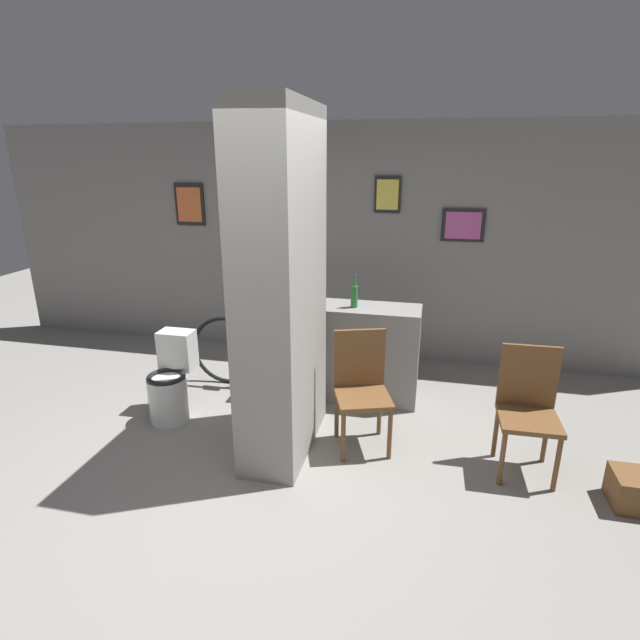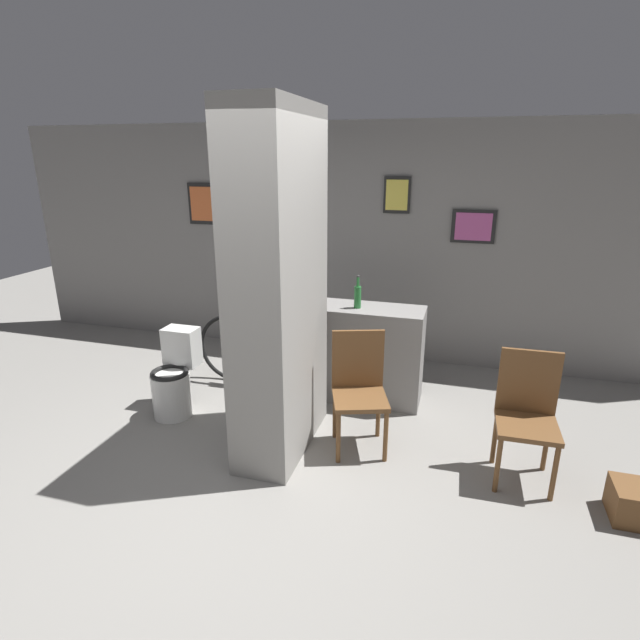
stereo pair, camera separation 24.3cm
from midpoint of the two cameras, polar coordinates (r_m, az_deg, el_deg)
name	(u,v)px [view 1 (the left image)]	position (r m, az deg, el deg)	size (l,w,h in m)	color
ground_plane	(246,480)	(3.86, -10.34, -17.58)	(14.00, 14.00, 0.00)	gray
wall_back	(324,243)	(5.72, -0.77, 8.81)	(8.00, 0.09, 2.60)	gray
pillar_center	(282,290)	(3.71, -6.30, 3.45)	(0.47, 1.08, 2.60)	gray
counter_shelf	(347,351)	(4.79, 1.63, -3.61)	(1.36, 0.44, 0.92)	gray
toilet	(171,383)	(4.68, -18.11, -6.88)	(0.34, 0.50, 0.76)	silver
chair_near_pillar	(361,385)	(3.99, 3.00, -7.44)	(0.53, 0.53, 0.94)	brown
chair_by_doorway	(528,406)	(3.93, 21.04, -9.14)	(0.42, 0.42, 0.94)	brown
bicycle	(272,353)	(5.00, -6.89, -3.81)	(1.71, 0.42, 0.78)	black
bottle_tall	(354,295)	(4.56, 2.42, 2.83)	(0.06, 0.06, 0.31)	#267233
floor_crate	(635,490)	(4.04, 30.82, -16.40)	(0.29, 0.29, 0.24)	brown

